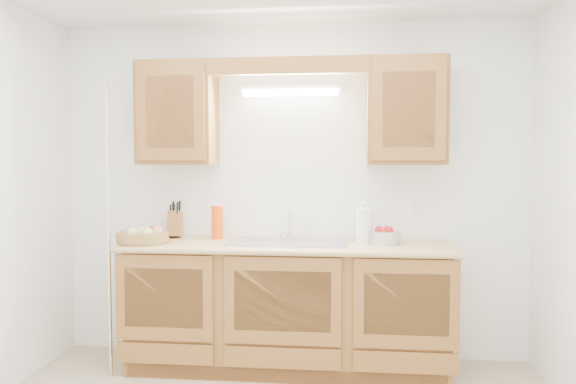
# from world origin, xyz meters

# --- Properties ---
(room) EXTENTS (3.52, 3.50, 2.50)m
(room) POSITION_xyz_m (0.00, 0.00, 1.25)
(room) COLOR tan
(room) RESTS_ON ground
(base_cabinets) EXTENTS (2.20, 0.60, 0.86)m
(base_cabinets) POSITION_xyz_m (0.00, 1.20, 0.44)
(base_cabinets) COLOR #94602B
(base_cabinets) RESTS_ON ground
(countertop) EXTENTS (2.30, 0.63, 0.04)m
(countertop) POSITION_xyz_m (0.00, 1.19, 0.88)
(countertop) COLOR tan
(countertop) RESTS_ON base_cabinets
(upper_cabinet_left) EXTENTS (0.55, 0.33, 0.75)m
(upper_cabinet_left) POSITION_xyz_m (-0.83, 1.33, 1.83)
(upper_cabinet_left) COLOR #94602B
(upper_cabinet_left) RESTS_ON room
(upper_cabinet_right) EXTENTS (0.55, 0.33, 0.75)m
(upper_cabinet_right) POSITION_xyz_m (0.83, 1.33, 1.83)
(upper_cabinet_right) COLOR #94602B
(upper_cabinet_right) RESTS_ON room
(valance) EXTENTS (2.20, 0.05, 0.12)m
(valance) POSITION_xyz_m (0.00, 1.19, 2.14)
(valance) COLOR #94602B
(valance) RESTS_ON room
(fluorescent_fixture) EXTENTS (0.76, 0.08, 0.08)m
(fluorescent_fixture) POSITION_xyz_m (0.00, 1.42, 2.00)
(fluorescent_fixture) COLOR white
(fluorescent_fixture) RESTS_ON room
(sink) EXTENTS (0.84, 0.46, 0.36)m
(sink) POSITION_xyz_m (0.00, 1.21, 0.83)
(sink) COLOR #9E9EA3
(sink) RESTS_ON countertop
(wire_shelf_pole) EXTENTS (0.03, 0.03, 2.00)m
(wire_shelf_pole) POSITION_xyz_m (-1.20, 0.94, 1.00)
(wire_shelf_pole) COLOR silver
(wire_shelf_pole) RESTS_ON ground
(outlet_plate) EXTENTS (0.08, 0.01, 0.12)m
(outlet_plate) POSITION_xyz_m (0.95, 1.49, 1.15)
(outlet_plate) COLOR white
(outlet_plate) RESTS_ON room
(fruit_basket) EXTENTS (0.47, 0.47, 0.11)m
(fruit_basket) POSITION_xyz_m (-1.02, 1.09, 0.95)
(fruit_basket) COLOR #A37541
(fruit_basket) RESTS_ON countertop
(knife_block) EXTENTS (0.12, 0.17, 0.29)m
(knife_block) POSITION_xyz_m (-0.88, 1.40, 1.00)
(knife_block) COLOR #94602B
(knife_block) RESTS_ON countertop
(orange_canister) EXTENTS (0.11, 0.11, 0.26)m
(orange_canister) POSITION_xyz_m (-0.54, 1.35, 1.03)
(orange_canister) COLOR #F6490D
(orange_canister) RESTS_ON countertop
(soap_bottle) EXTENTS (0.09, 0.10, 0.17)m
(soap_bottle) POSITION_xyz_m (0.54, 1.35, 0.99)
(soap_bottle) COLOR blue
(soap_bottle) RESTS_ON countertop
(sponge) EXTENTS (0.12, 0.09, 0.02)m
(sponge) POSITION_xyz_m (0.54, 1.44, 0.91)
(sponge) COLOR #CC333F
(sponge) RESTS_ON countertop
(paper_towel) EXTENTS (0.14, 0.14, 0.29)m
(paper_towel) POSITION_xyz_m (0.54, 1.24, 1.02)
(paper_towel) COLOR silver
(paper_towel) RESTS_ON countertop
(apple_bowl) EXTENTS (0.27, 0.27, 0.12)m
(apple_bowl) POSITION_xyz_m (0.67, 1.23, 0.95)
(apple_bowl) COLOR silver
(apple_bowl) RESTS_ON countertop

